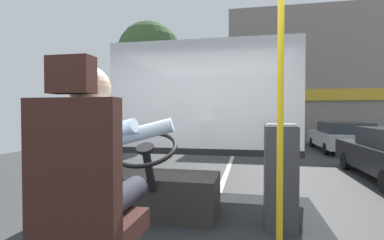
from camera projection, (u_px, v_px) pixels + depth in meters
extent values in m
cube|color=#383838|center=(233.00, 157.00, 10.73)|extent=(18.00, 44.00, 0.05)
cube|color=silver|center=(233.00, 156.00, 10.73)|extent=(0.12, 39.60, 0.00)
cube|color=#381E19|center=(94.00, 229.00, 1.59)|extent=(0.48, 0.48, 0.12)
cube|color=#381E19|center=(72.00, 166.00, 1.39)|extent=(0.48, 0.10, 0.66)
cube|color=#381E19|center=(71.00, 75.00, 1.38)|extent=(0.22, 0.10, 0.18)
cylinder|color=#282833|center=(121.00, 198.00, 1.72)|extent=(0.16, 0.49, 0.16)
cylinder|color=#282833|center=(93.00, 196.00, 1.75)|extent=(0.16, 0.49, 0.16)
cylinder|color=silver|center=(90.00, 164.00, 1.55)|extent=(0.32, 0.32, 0.62)
cube|color=navy|center=(105.00, 146.00, 1.71)|extent=(0.06, 0.01, 0.39)
sphere|color=beige|center=(90.00, 87.00, 1.54)|extent=(0.22, 0.22, 0.22)
cylinder|color=silver|center=(129.00, 136.00, 1.79)|extent=(0.58, 0.19, 0.23)
cylinder|color=silver|center=(98.00, 136.00, 1.83)|extent=(0.58, 0.19, 0.23)
cube|color=#282623|center=(162.00, 194.00, 2.84)|extent=(1.10, 0.56, 0.40)
cylinder|color=black|center=(149.00, 170.00, 2.47)|extent=(0.07, 0.25, 0.42)
torus|color=black|center=(145.00, 148.00, 2.37)|extent=(0.54, 0.50, 0.26)
cylinder|color=black|center=(145.00, 148.00, 2.37)|extent=(0.15, 0.15, 0.09)
cylinder|color=gold|center=(280.00, 103.00, 1.95)|extent=(0.04, 0.04, 2.15)
cube|color=#333338|center=(280.00, 177.00, 2.50)|extent=(0.27, 0.27, 0.89)
cube|color=#9E9993|center=(281.00, 125.00, 2.49)|extent=(0.24, 0.24, 0.02)
cube|color=silver|center=(201.00, 94.00, 3.64)|extent=(2.50, 0.01, 1.40)
cube|color=black|center=(201.00, 152.00, 3.66)|extent=(2.50, 0.08, 0.08)
cylinder|color=#4C3828|center=(150.00, 110.00, 14.60)|extent=(0.32, 0.32, 3.58)
sphere|color=#37592D|center=(149.00, 54.00, 14.53)|extent=(3.23, 3.23, 3.23)
cube|color=gray|center=(333.00, 78.00, 16.85)|extent=(11.93, 4.18, 7.40)
cube|color=gold|center=(345.00, 95.00, 14.77)|extent=(11.45, 0.12, 0.60)
cylinder|color=black|center=(345.00, 161.00, 8.29)|extent=(0.14, 0.48, 0.48)
cube|color=silver|center=(342.00, 139.00, 12.18)|extent=(1.99, 4.07, 0.57)
cube|color=#282D33|center=(344.00, 128.00, 11.93)|extent=(1.63, 2.24, 0.44)
cylinder|color=black|center=(355.00, 143.00, 13.24)|extent=(0.14, 0.47, 0.47)
cylinder|color=black|center=(312.00, 142.00, 13.61)|extent=(0.14, 0.47, 0.47)
cylinder|color=black|center=(380.00, 150.00, 10.77)|extent=(0.14, 0.47, 0.47)
cylinder|color=black|center=(326.00, 149.00, 11.14)|extent=(0.14, 0.47, 0.47)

